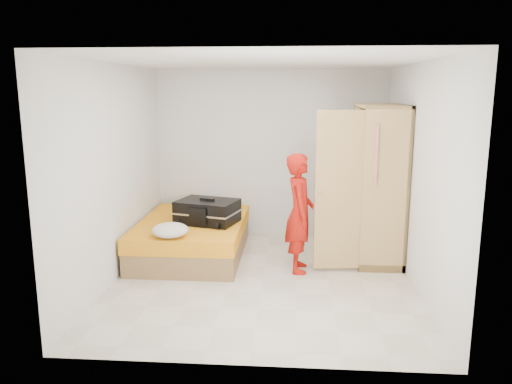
# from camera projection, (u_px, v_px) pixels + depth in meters

# --- Properties ---
(room) EXTENTS (4.00, 4.02, 2.60)m
(room) POSITION_uv_depth(u_px,v_px,m) (263.00, 175.00, 5.90)
(room) COLOR beige
(room) RESTS_ON ground
(bed) EXTENTS (1.42, 2.02, 0.50)m
(bed) POSITION_uv_depth(u_px,v_px,m) (192.00, 237.00, 7.02)
(bed) COLOR olive
(bed) RESTS_ON ground
(wardrobe) EXTENTS (1.17, 1.25, 2.10)m
(wardrobe) POSITION_uv_depth(u_px,v_px,m) (375.00, 188.00, 6.69)
(wardrobe) COLOR tan
(wardrobe) RESTS_ON ground
(person) EXTENTS (0.37, 0.56, 1.52)m
(person) POSITION_uv_depth(u_px,v_px,m) (300.00, 213.00, 6.30)
(person) COLOR red
(person) RESTS_ON ground
(suitcase) EXTENTS (0.93, 0.78, 0.34)m
(suitcase) POSITION_uv_depth(u_px,v_px,m) (207.00, 212.00, 6.82)
(suitcase) COLOR black
(suitcase) RESTS_ON bed
(round_cushion) EXTENTS (0.45, 0.45, 0.17)m
(round_cushion) POSITION_uv_depth(u_px,v_px,m) (170.00, 230.00, 6.16)
(round_cushion) COLOR silver
(round_cushion) RESTS_ON bed
(pillow) EXTENTS (0.53, 0.32, 0.09)m
(pillow) POSITION_uv_depth(u_px,v_px,m) (214.00, 204.00, 7.78)
(pillow) COLOR silver
(pillow) RESTS_ON bed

